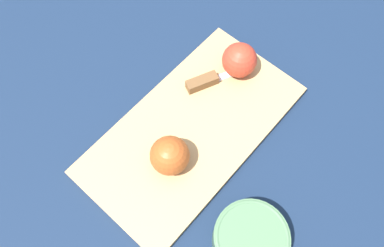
# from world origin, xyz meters

# --- Properties ---
(ground_plane) EXTENTS (4.00, 4.00, 0.00)m
(ground_plane) POSITION_xyz_m (0.00, 0.00, 0.00)
(ground_plane) COLOR #14233D
(cutting_board) EXTENTS (0.45, 0.27, 0.02)m
(cutting_board) POSITION_xyz_m (0.00, 0.00, 0.01)
(cutting_board) COLOR tan
(cutting_board) RESTS_ON ground_plane
(apple_half_left) EXTENTS (0.07, 0.07, 0.07)m
(apple_half_left) POSITION_xyz_m (-0.07, -0.02, 0.05)
(apple_half_left) COLOR #AD4C1E
(apple_half_left) RESTS_ON cutting_board
(apple_half_right) EXTENTS (0.07, 0.07, 0.07)m
(apple_half_right) POSITION_xyz_m (0.15, 0.03, 0.05)
(apple_half_right) COLOR red
(apple_half_right) RESTS_ON cutting_board
(knife) EXTENTS (0.14, 0.06, 0.02)m
(knife) POSITION_xyz_m (0.08, 0.05, 0.03)
(knife) COLOR silver
(knife) RESTS_ON cutting_board
(bowl) EXTENTS (0.12, 0.12, 0.05)m
(bowl) POSITION_xyz_m (-0.07, -0.21, 0.03)
(bowl) COLOR #4C704C
(bowl) RESTS_ON ground_plane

